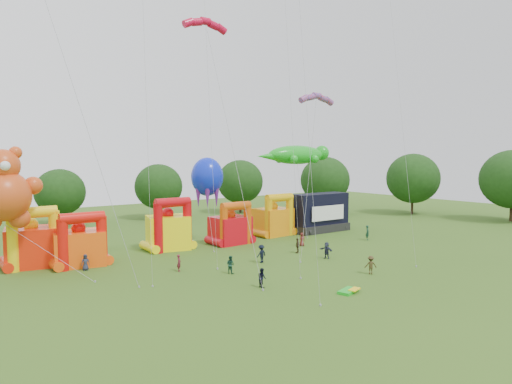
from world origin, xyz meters
TOP-DOWN VIEW (x-y plane):
  - ground at (0.00, 0.00)m, footprint 160.00×160.00m
  - tree_ring at (-1.14, 0.60)m, footprint 120.21×122.27m
  - bouncy_castle_0 at (-16.88, 29.49)m, footprint 5.45×4.67m
  - bouncy_castle_1 at (-12.92, 27.15)m, footprint 5.39×4.61m
  - bouncy_castle_2 at (-2.19, 29.07)m, footprint 5.54×4.85m
  - bouncy_castle_3 at (5.68, 27.64)m, footprint 4.76×3.92m
  - bouncy_castle_4 at (13.82, 29.19)m, footprint 5.13×4.27m
  - stage_trailer at (21.27, 27.77)m, footprint 8.99×3.55m
  - teddy_bear_kite at (-17.79, 24.85)m, footprint 9.29×9.16m
  - gecko_kite at (16.97, 27.72)m, footprint 12.85×5.70m
  - octopus_kite at (3.44, 29.31)m, footprint 5.08×8.58m
  - parafoil_kites at (-7.53, 18.02)m, footprint 32.67×13.00m
  - diamond_kites at (0.99, 13.82)m, footprint 26.71×20.43m
  - folded_kite_bundle at (2.18, 4.80)m, footprint 2.20×1.54m
  - spectator_0 at (-13.06, 24.83)m, footprint 0.81×0.56m
  - spectator_1 at (-5.89, 19.14)m, footprint 0.63×0.72m
  - spectator_2 at (-2.33, 15.56)m, footprint 0.88×1.00m
  - spectator_3 at (2.61, 17.26)m, footprint 1.32×0.89m
  - spectator_4 at (8.79, 18.58)m, footprint 1.08×0.89m
  - spectator_5 at (9.42, 14.58)m, footprint 0.77×1.74m
  - spectator_6 at (11.88, 21.23)m, footprint 0.82×0.54m
  - spectator_7 at (21.50, 19.10)m, footprint 0.83×0.83m
  - spectator_8 at (-2.65, 10.19)m, footprint 0.74×0.89m
  - spectator_9 at (8.15, 7.53)m, footprint 1.29×1.18m

SIDE VIEW (x-z plane):
  - ground at x=0.00m, z-range 0.00..0.00m
  - folded_kite_bundle at x=2.18m, z-range -0.02..0.29m
  - spectator_0 at x=-13.06m, z-range 0.00..1.58m
  - spectator_1 at x=-5.89m, z-range 0.00..1.65m
  - spectator_8 at x=-2.65m, z-range 0.00..1.65m
  - spectator_6 at x=11.88m, z-range 0.00..1.66m
  - spectator_2 at x=-2.33m, z-range 0.00..1.70m
  - spectator_4 at x=8.79m, z-range 0.00..1.72m
  - spectator_9 at x=8.15m, z-range 0.00..1.74m
  - spectator_5 at x=9.42m, z-range 0.00..1.81m
  - spectator_3 at x=2.61m, z-range 0.00..1.89m
  - spectator_7 at x=21.50m, z-range 0.00..1.95m
  - bouncy_castle_3 at x=5.68m, z-range -0.63..4.78m
  - bouncy_castle_1 at x=-12.92m, z-range -0.66..4.90m
  - bouncy_castle_4 at x=13.82m, z-range -0.70..5.20m
  - bouncy_castle_0 at x=-16.88m, z-range -0.73..5.43m
  - bouncy_castle_2 at x=-2.19m, z-range -0.74..5.51m
  - stage_trailer at x=21.27m, z-range -0.10..5.52m
  - teddy_bear_kite at x=-17.79m, z-range -1.32..10.76m
  - octopus_kite at x=3.44m, z-range -0.29..10.67m
  - tree_ring at x=-1.14m, z-range 0.22..12.30m
  - gecko_kite at x=16.97m, z-range 2.88..15.52m
  - parafoil_kites at x=-7.53m, z-range -1.49..25.66m
  - diamond_kites at x=0.99m, z-range -2.85..37.59m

